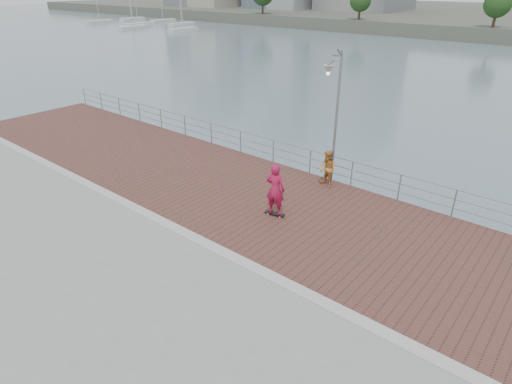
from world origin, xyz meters
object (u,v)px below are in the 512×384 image
Objects in this scene: guardrail at (331,165)px; street_lamp at (333,98)px; bystander at (328,169)px; skateboarder at (275,189)px.

street_lamp is at bearing -68.07° from guardrail.
skateboarder is at bearing -76.15° from bystander.
guardrail is 25.19× the size of bystander.
street_lamp is 3.00m from bystander.
skateboarder is at bearing -94.54° from street_lamp.
skateboarder is (-0.25, -3.16, -2.71)m from street_lamp.
street_lamp reaches higher than bystander.
guardrail is at bearing 127.27° from bystander.
skateboarder is 3.37m from bystander.
bystander is (0.26, -0.69, 0.10)m from guardrail.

